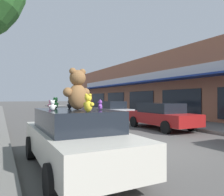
{
  "coord_description": "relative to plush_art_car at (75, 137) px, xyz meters",
  "views": [
    {
      "loc": [
        -4.63,
        -5.57,
        1.69
      ],
      "look_at": [
        -0.58,
        2.35,
        1.71
      ],
      "focal_mm": 35.0,
      "sensor_mm": 36.0,
      "label": 1
    }
  ],
  "objects": [
    {
      "name": "teddy_bear_yellow",
      "position": [
        -0.06,
        -1.05,
        0.84
      ],
      "size": [
        0.21,
        0.27,
        0.36
      ],
      "rotation": [
        0.0,
        0.0,
        2.01
      ],
      "color": "yellow",
      "rests_on": "plush_art_car"
    },
    {
      "name": "parked_car_far_right",
      "position": [
        6.32,
        10.35,
        0.01
      ],
      "size": [
        1.81,
        4.09,
        1.48
      ],
      "color": "#B7B7BC",
      "rests_on": "ground_plane"
    },
    {
      "name": "storefront_row",
      "position": [
        18.02,
        12.83,
        2.1
      ],
      "size": [
        15.89,
        37.13,
        5.71
      ],
      "color": "#9E6047",
      "rests_on": "ground_plane"
    },
    {
      "name": "parked_car_far_center",
      "position": [
        6.32,
        4.46,
        -0.01
      ],
      "size": [
        1.89,
        4.54,
        1.43
      ],
      "color": "maroon",
      "rests_on": "ground_plane"
    },
    {
      "name": "teddy_bear_pink",
      "position": [
        -0.44,
        0.64,
        0.78
      ],
      "size": [
        0.17,
        0.12,
        0.23
      ],
      "rotation": [
        0.0,
        0.0,
        2.79
      ],
      "color": "pink",
      "rests_on": "plush_art_car"
    },
    {
      "name": "teddy_bear_green",
      "position": [
        -0.31,
        0.69,
        0.81
      ],
      "size": [
        0.22,
        0.18,
        0.3
      ],
      "rotation": [
        0.0,
        0.0,
        3.7
      ],
      "color": "green",
      "rests_on": "plush_art_car"
    },
    {
      "name": "teddy_bear_black",
      "position": [
        -0.0,
        0.45,
        0.77
      ],
      "size": [
        0.15,
        0.16,
        0.22
      ],
      "rotation": [
        0.0,
        0.0,
        2.29
      ],
      "color": "black",
      "rests_on": "plush_art_car"
    },
    {
      "name": "teddy_bear_white",
      "position": [
        -0.57,
        -0.22,
        0.78
      ],
      "size": [
        0.18,
        0.13,
        0.23
      ],
      "rotation": [
        0.0,
        0.0,
        2.79
      ],
      "color": "white",
      "rests_on": "plush_art_car"
    },
    {
      "name": "ground_plane",
      "position": [
        3.04,
        0.5,
        -0.76
      ],
      "size": [
        260.0,
        260.0,
        0.0
      ],
      "primitive_type": "plane",
      "color": "#514F4C"
    },
    {
      "name": "teddy_bear_giant",
      "position": [
        0.07,
        0.01,
        1.15
      ],
      "size": [
        0.76,
        0.51,
        1.0
      ],
      "rotation": [
        0.0,
        0.0,
        3.4
      ],
      "color": "olive",
      "rests_on": "plush_art_car"
    },
    {
      "name": "teddy_bear_purple",
      "position": [
        0.46,
        -0.46,
        0.78
      ],
      "size": [
        0.15,
        0.18,
        0.24
      ],
      "rotation": [
        0.0,
        0.0,
        4.17
      ],
      "color": "purple",
      "rests_on": "plush_art_car"
    },
    {
      "name": "plush_art_car",
      "position": [
        0.0,
        0.0,
        0.0
      ],
      "size": [
        1.89,
        4.52,
        1.42
      ],
      "rotation": [
        0.0,
        0.0,
        -0.0
      ],
      "color": "beige",
      "rests_on": "ground_plane"
    }
  ]
}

